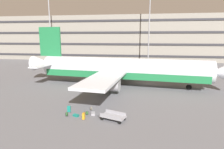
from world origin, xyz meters
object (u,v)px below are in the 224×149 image
object	(u,v)px
suitcase_red	(69,109)
backpack_navy	(91,109)
backpack_large	(67,114)
baggage_cart	(113,116)
suitcase_laid_flat	(84,116)
suitcase_scuffed	(93,114)
airliner	(120,69)
backpack_teal	(87,113)
suitcase_upright	(76,115)

from	to	relation	value
suitcase_red	backpack_navy	xyz separation A→B (m)	(2.44, 0.95, -0.18)
backpack_large	baggage_cart	world-z (taller)	baggage_cart
suitcase_laid_flat	backpack_navy	bearing A→B (deg)	87.20
suitcase_scuffed	backpack_navy	size ratio (longest dim) A/B	1.61
suitcase_red	backpack_large	world-z (taller)	suitcase_red
airliner	backpack_teal	xyz separation A→B (m)	(-2.22, -14.17, -2.81)
airliner	baggage_cart	distance (m)	15.41
suitcase_scuffed	backpack_navy	world-z (taller)	backpack_navy
suitcase_red	backpack_navy	size ratio (longest dim) A/B	1.74
airliner	suitcase_upright	distance (m)	15.44
backpack_navy	baggage_cart	size ratio (longest dim) A/B	0.15
suitcase_upright	baggage_cart	world-z (taller)	baggage_cart
airliner	suitcase_laid_flat	world-z (taller)	airliner
backpack_large	airliner	bearing A→B (deg)	73.84
backpack_navy	backpack_large	xyz separation A→B (m)	(-2.25, -2.15, 0.03)
backpack_navy	baggage_cart	world-z (taller)	baggage_cart
airliner	backpack_teal	bearing A→B (deg)	-98.90
suitcase_scuffed	suitcase_red	size ratio (longest dim) A/B	0.93
suitcase_laid_flat	backpack_large	bearing A→B (deg)	166.64
airliner	backpack_teal	distance (m)	14.62
suitcase_scuffed	suitcase_red	distance (m)	3.01
suitcase_upright	suitcase_scuffed	bearing A→B (deg)	24.41
suitcase_laid_flat	suitcase_upright	world-z (taller)	suitcase_laid_flat
airliner	suitcase_laid_flat	xyz separation A→B (m)	(-2.21, -15.44, -2.63)
suitcase_upright	backpack_large	size ratio (longest dim) A/B	1.35
suitcase_red	backpack_teal	distance (m)	2.35
suitcase_laid_flat	baggage_cart	bearing A→B (deg)	4.96
suitcase_laid_flat	baggage_cart	size ratio (longest dim) A/B	0.26
airliner	backpack_large	size ratio (longest dim) A/B	63.80
suitcase_upright	backpack_navy	world-z (taller)	backpack_navy
airliner	backpack_navy	distance (m)	13.25
backpack_large	baggage_cart	xyz separation A→B (m)	(5.27, -0.23, 0.18)
suitcase_scuffed	suitcase_red	bearing A→B (deg)	174.97
suitcase_scuffed	suitcase_laid_flat	bearing A→B (deg)	-115.00
suitcase_red	baggage_cart	size ratio (longest dim) A/B	0.27
suitcase_laid_flat	backpack_large	world-z (taller)	suitcase_laid_flat
suitcase_upright	backpack_teal	world-z (taller)	backpack_teal
airliner	backpack_large	bearing A→B (deg)	-106.16
backpack_teal	backpack_large	size ratio (longest dim) A/B	0.82
suitcase_scuffed	suitcase_upright	bearing A→B (deg)	-155.59
suitcase_scuffed	backpack_teal	world-z (taller)	backpack_teal
suitcase_scuffed	suitcase_upright	world-z (taller)	suitcase_upright
baggage_cart	backpack_navy	bearing A→B (deg)	141.76
airliner	suitcase_red	size ratio (longest dim) A/B	40.51
suitcase_scuffed	suitcase_upright	distance (m)	1.95
backpack_navy	suitcase_laid_flat	bearing A→B (deg)	-92.80
airliner	backpack_navy	world-z (taller)	airliner
suitcase_laid_flat	backpack_large	xyz separation A→B (m)	(-2.12, 0.50, -0.14)
suitcase_upright	backpack_teal	size ratio (longest dim) A/B	1.63
suitcase_laid_flat	backpack_navy	distance (m)	2.66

